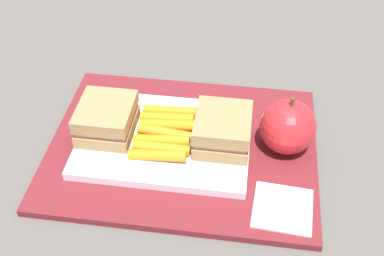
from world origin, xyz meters
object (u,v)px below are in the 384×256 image
object	(u,v)px
carrot_sticks_bundle	(164,132)
paper_napkin	(283,208)
food_tray	(165,139)
sandwich_half_left	(107,119)
sandwich_half_right	(223,130)
apple	(288,127)

from	to	relation	value
carrot_sticks_bundle	paper_napkin	bearing A→B (deg)	-30.11
food_tray	carrot_sticks_bundle	size ratio (longest dim) A/B	2.25
sandwich_half_left	sandwich_half_right	size ratio (longest dim) A/B	1.00
food_tray	paper_napkin	size ratio (longest dim) A/B	3.29
food_tray	carrot_sticks_bundle	bearing A→B (deg)	92.00
sandwich_half_right	apple	distance (m)	0.09
food_tray	sandwich_half_left	size ratio (longest dim) A/B	2.88
food_tray	sandwich_half_right	world-z (taller)	sandwich_half_right
food_tray	sandwich_half_left	distance (m)	0.08
food_tray	paper_napkin	distance (m)	0.18
food_tray	apple	bearing A→B (deg)	5.06
food_tray	sandwich_half_right	bearing A→B (deg)	0.00
sandwich_half_left	apple	size ratio (longest dim) A/B	0.95
food_tray	sandwich_half_left	bearing A→B (deg)	180.00
food_tray	sandwich_half_right	size ratio (longest dim) A/B	2.88
carrot_sticks_bundle	apple	world-z (taller)	apple
sandwich_half_left	sandwich_half_right	bearing A→B (deg)	0.00
carrot_sticks_bundle	paper_napkin	world-z (taller)	carrot_sticks_bundle
food_tray	carrot_sticks_bundle	world-z (taller)	carrot_sticks_bundle
paper_napkin	sandwich_half_left	bearing A→B (deg)	158.78
sandwich_half_right	apple	size ratio (longest dim) A/B	0.95
food_tray	apple	size ratio (longest dim) A/B	2.72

